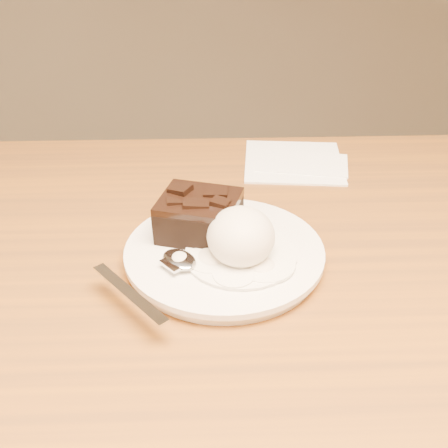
{
  "coord_description": "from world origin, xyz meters",
  "views": [
    {
      "loc": [
        0.01,
        -0.38,
        1.08
      ],
      "look_at": [
        0.03,
        0.09,
        0.79
      ],
      "focal_mm": 43.07,
      "sensor_mm": 36.0,
      "label": 1
    }
  ],
  "objects_px": {
    "spoon": "(179,261)",
    "napkin": "(293,161)",
    "brownie": "(200,218)",
    "plate": "(224,255)",
    "ice_cream_scoop": "(241,236)"
  },
  "relations": [
    {
      "from": "plate",
      "to": "ice_cream_scoop",
      "type": "bearing_deg",
      "value": -44.36
    },
    {
      "from": "plate",
      "to": "napkin",
      "type": "height_order",
      "value": "plate"
    },
    {
      "from": "plate",
      "to": "brownie",
      "type": "height_order",
      "value": "brownie"
    },
    {
      "from": "plate",
      "to": "napkin",
      "type": "xyz_separation_m",
      "value": [
        0.11,
        0.23,
        -0.01
      ]
    },
    {
      "from": "plate",
      "to": "ice_cream_scoop",
      "type": "distance_m",
      "value": 0.04
    },
    {
      "from": "plate",
      "to": "ice_cream_scoop",
      "type": "xyz_separation_m",
      "value": [
        0.02,
        -0.02,
        0.03
      ]
    },
    {
      "from": "spoon",
      "to": "brownie",
      "type": "bearing_deg",
      "value": 30.7
    },
    {
      "from": "spoon",
      "to": "napkin",
      "type": "xyz_separation_m",
      "value": [
        0.15,
        0.26,
        -0.02
      ]
    },
    {
      "from": "spoon",
      "to": "napkin",
      "type": "bearing_deg",
      "value": 19.97
    },
    {
      "from": "ice_cream_scoop",
      "to": "plate",
      "type": "bearing_deg",
      "value": 135.64
    },
    {
      "from": "brownie",
      "to": "spoon",
      "type": "relative_size",
      "value": 0.5
    },
    {
      "from": "brownie",
      "to": "ice_cream_scoop",
      "type": "xyz_separation_m",
      "value": [
        0.04,
        -0.04,
        0.01
      ]
    },
    {
      "from": "brownie",
      "to": "napkin",
      "type": "bearing_deg",
      "value": 57.11
    },
    {
      "from": "ice_cream_scoop",
      "to": "napkin",
      "type": "bearing_deg",
      "value": 69.88
    },
    {
      "from": "plate",
      "to": "napkin",
      "type": "bearing_deg",
      "value": 65.37
    }
  ]
}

